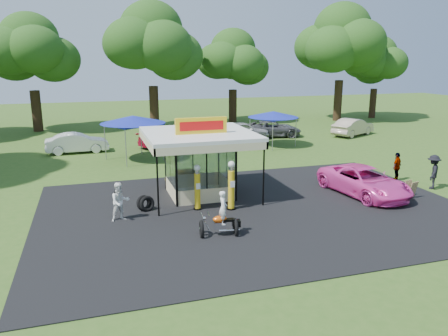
{
  "coord_description": "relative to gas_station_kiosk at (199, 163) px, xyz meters",
  "views": [
    {
      "loc": [
        -7.22,
        -16.33,
        7.01
      ],
      "look_at": [
        -0.97,
        4.0,
        1.65
      ],
      "focal_mm": 35.0,
      "sensor_mm": 36.0,
      "label": 1
    }
  ],
  "objects": [
    {
      "name": "ground",
      "position": [
        2.0,
        -4.99,
        -1.78
      ],
      "size": [
        120.0,
        120.0,
        0.0
      ],
      "primitive_type": "plane",
      "color": "#32561B",
      "rests_on": "ground"
    },
    {
      "name": "asphalt_apron",
      "position": [
        2.0,
        -2.99,
        -1.76
      ],
      "size": [
        20.0,
        14.0,
        0.04
      ],
      "primitive_type": "cube",
      "color": "black",
      "rests_on": "ground"
    },
    {
      "name": "gas_station_kiosk",
      "position": [
        0.0,
        0.0,
        0.0
      ],
      "size": [
        5.4,
        5.4,
        4.18
      ],
      "color": "white",
      "rests_on": "ground"
    },
    {
      "name": "gas_pump_left",
      "position": [
        -0.64,
        -2.17,
        -0.72
      ],
      "size": [
        0.41,
        0.41,
        2.22
      ],
      "color": "black",
      "rests_on": "ground"
    },
    {
      "name": "gas_pump_right",
      "position": [
        0.89,
        -2.62,
        -0.64
      ],
      "size": [
        0.45,
        0.45,
        2.39
      ],
      "color": "black",
      "rests_on": "ground"
    },
    {
      "name": "motorcycle",
      "position": [
        -0.45,
        -5.49,
        -1.02
      ],
      "size": [
        1.72,
        1.02,
        1.97
      ],
      "rotation": [
        0.0,
        0.0,
        -0.16
      ],
      "color": "black",
      "rests_on": "ground"
    },
    {
      "name": "spare_tires",
      "position": [
        -3.03,
        -1.61,
        -1.4
      ],
      "size": [
        0.97,
        0.79,
        0.78
      ],
      "rotation": [
        0.0,
        0.0,
        0.37
      ],
      "color": "black",
      "rests_on": "ground"
    },
    {
      "name": "a_frame_sign",
      "position": [
        10.29,
        -3.64,
        -1.32
      ],
      "size": [
        0.54,
        0.56,
        0.91
      ],
      "rotation": [
        0.0,
        0.0,
        0.25
      ],
      "color": "#593819",
      "rests_on": "ground"
    },
    {
      "name": "kiosk_car",
      "position": [
        -0.0,
        2.21,
        -1.3
      ],
      "size": [
        2.82,
        1.13,
        0.96
      ],
      "primitive_type": "imported",
      "rotation": [
        0.0,
        0.0,
        1.57
      ],
      "color": "gold",
      "rests_on": "ground"
    },
    {
      "name": "pink_sedan",
      "position": [
        8.28,
        -2.44,
        -1.04
      ],
      "size": [
        3.16,
        5.65,
        1.49
      ],
      "primitive_type": "imported",
      "rotation": [
        0.0,
        0.0,
        0.13
      ],
      "color": "#FF45B5",
      "rests_on": "ground"
    },
    {
      "name": "spectator_west",
      "position": [
        -4.23,
        -2.54,
        -0.9
      ],
      "size": [
        1.0,
        0.86,
        1.76
      ],
      "primitive_type": "imported",
      "rotation": [
        0.0,
        0.0,
        0.26
      ],
      "color": "white",
      "rests_on": "ground"
    },
    {
      "name": "spectator_east_a",
      "position": [
        12.6,
        -2.53,
        -0.83
      ],
      "size": [
        1.38,
        1.36,
        1.9
      ],
      "primitive_type": "imported",
      "rotation": [
        0.0,
        0.0,
        3.9
      ],
      "color": "black",
      "rests_on": "ground"
    },
    {
      "name": "spectator_east_b",
      "position": [
        11.8,
        -0.55,
        -0.95
      ],
      "size": [
        1.06,
        0.84,
        1.67
      ],
      "primitive_type": "imported",
      "rotation": [
        0.0,
        0.0,
        3.66
      ],
      "color": "gray",
      "rests_on": "ground"
    },
    {
      "name": "bg_car_a",
      "position": [
        -6.32,
        13.2,
        -1.03
      ],
      "size": [
        4.68,
        1.84,
        1.52
      ],
      "primitive_type": "imported",
      "rotation": [
        0.0,
        0.0,
        1.62
      ],
      "color": "silver",
      "rests_on": "ground"
    },
    {
      "name": "bg_car_b",
      "position": [
        0.44,
        13.7,
        -1.14
      ],
      "size": [
        4.75,
        3.38,
        1.28
      ],
      "primitive_type": "imported",
      "rotation": [
        0.0,
        0.0,
        1.98
      ],
      "color": "#B50D2E",
      "rests_on": "ground"
    },
    {
      "name": "bg_car_c",
      "position": [
        7.53,
        14.66,
        -0.97
      ],
      "size": [
        4.76,
        1.92,
        1.62
      ],
      "primitive_type": "imported",
      "rotation": [
        0.0,
        0.0,
        1.57
      ],
      "color": "#A9A8AD",
      "rests_on": "ground"
    },
    {
      "name": "bg_car_d",
      "position": [
        10.69,
        15.32,
        -1.05
      ],
      "size": [
        5.62,
        3.34,
        1.46
      ],
      "primitive_type": "imported",
      "rotation": [
        0.0,
        0.0,
        1.39
      ],
      "color": "#515153",
      "rests_on": "ground"
    },
    {
      "name": "bg_car_e",
      "position": [
        18.14,
        13.7,
        -0.98
      ],
      "size": [
        5.11,
        3.71,
        1.6
      ],
      "primitive_type": "imported",
      "rotation": [
        0.0,
        0.0,
        2.04
      ],
      "color": "#BCA78F",
      "rests_on": "ground"
    },
    {
      "name": "tent_west",
      "position": [
        -2.4,
        9.45,
        1.07
      ],
      "size": [
        4.51,
        4.51,
        3.15
      ],
      "rotation": [
        0.0,
        0.0,
        0.43
      ],
      "color": "gray",
      "rests_on": "ground"
    },
    {
      "name": "tent_east",
      "position": [
        8.97,
        11.25,
        0.8
      ],
      "size": [
        4.09,
        4.09,
        2.86
      ],
      "rotation": [
        0.0,
        0.0,
        0.37
      ],
      "color": "gray",
      "rests_on": "ground"
    },
    {
      "name": "oak_far_b",
      "position": [
        -10.21,
        25.02,
        5.25
      ],
      "size": [
        9.24,
        9.24,
        11.03
      ],
      "color": "black",
      "rests_on": "ground"
    },
    {
      "name": "oak_far_c",
      "position": [
        1.03,
        23.09,
        5.97
      ],
      "size": [
        10.37,
        10.37,
        12.22
      ],
      "color": "black",
      "rests_on": "ground"
    },
    {
      "name": "oak_far_d",
      "position": [
        10.27,
        25.68,
        4.6
      ],
      "size": [
        8.41,
        8.41,
        10.01
      ],
      "color": "black",
      "rests_on": "ground"
    },
    {
      "name": "oak_far_e",
      "position": [
        22.18,
        23.14,
        6.36
      ],
      "size": [
        10.72,
        10.72,
        12.76
      ],
      "color": "black",
      "rests_on": "ground"
    },
    {
      "name": "oak_far_f",
      "position": [
        27.54,
        24.02,
        4.28
      ],
      "size": [
        7.84,
        7.84,
        9.45
      ],
      "color": "black",
      "rests_on": "ground"
    }
  ]
}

